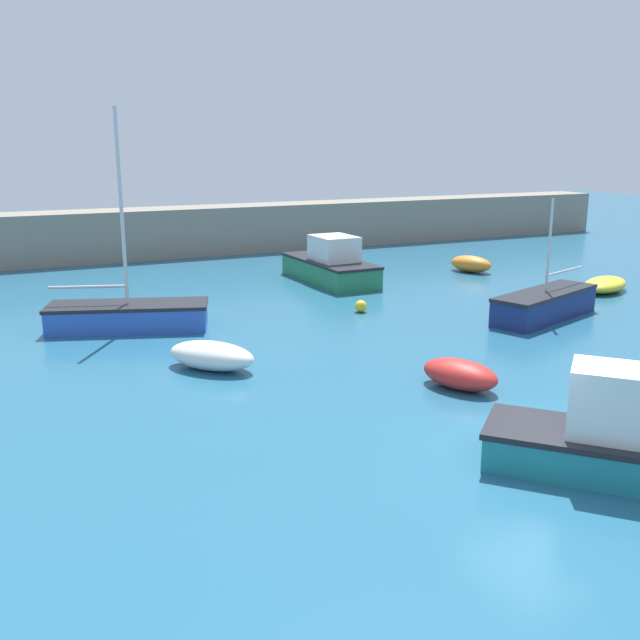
% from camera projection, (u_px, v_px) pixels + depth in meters
% --- Properties ---
extents(ground_plane, '(120.00, 120.00, 0.20)m').
position_uv_depth(ground_plane, '(541.00, 460.00, 14.32)').
color(ground_plane, '#235B7A').
extents(harbor_breakwater, '(57.32, 2.63, 2.62)m').
position_uv_depth(harbor_breakwater, '(179.00, 232.00, 39.21)').
color(harbor_breakwater, gray).
rests_on(harbor_breakwater, ground_plane).
extents(cabin_cruiser_white, '(5.18, 5.41, 2.11)m').
position_uv_depth(cabin_cruiser_white, '(636.00, 443.00, 13.21)').
color(cabin_cruiser_white, teal).
rests_on(cabin_cruiser_white, ground_plane).
extents(fishing_dinghy_green, '(1.86, 2.37, 0.74)m').
position_uv_depth(fishing_dinghy_green, '(460.00, 374.00, 18.14)').
color(fishing_dinghy_green, red).
rests_on(fishing_dinghy_green, ground_plane).
extents(rowboat_blue_near, '(2.64, 2.80, 0.77)m').
position_uv_depth(rowboat_blue_near, '(212.00, 356.00, 19.66)').
color(rowboat_blue_near, white).
rests_on(rowboat_blue_near, ground_plane).
extents(sailboat_tall_mast, '(5.54, 3.33, 7.21)m').
position_uv_depth(sailboat_tall_mast, '(128.00, 315.00, 23.85)').
color(sailboat_tall_mast, '#2D56B7').
rests_on(sailboat_tall_mast, ground_plane).
extents(rowboat_white_midwater, '(3.22, 2.56, 0.62)m').
position_uv_depth(rowboat_white_midwater, '(605.00, 284.00, 29.84)').
color(rowboat_white_midwater, yellow).
rests_on(rowboat_white_midwater, ground_plane).
extents(sailboat_short_mast, '(5.21, 3.03, 4.23)m').
position_uv_depth(sailboat_short_mast, '(545.00, 304.00, 25.28)').
color(sailboat_short_mast, navy).
rests_on(sailboat_short_mast, ground_plane).
extents(motorboat_with_cabin, '(2.38, 5.78, 2.10)m').
position_uv_depth(motorboat_with_cabin, '(331.00, 265.00, 31.86)').
color(motorboat_with_cabin, '#287A4C').
rests_on(motorboat_with_cabin, ground_plane).
extents(dinghy_near_pier, '(1.78, 2.41, 0.78)m').
position_uv_depth(dinghy_near_pier, '(471.00, 264.00, 34.34)').
color(dinghy_near_pier, orange).
rests_on(dinghy_near_pier, ground_plane).
extents(mooring_buoy_yellow, '(0.45, 0.45, 0.45)m').
position_uv_depth(mooring_buoy_yellow, '(361.00, 306.00, 26.27)').
color(mooring_buoy_yellow, yellow).
rests_on(mooring_buoy_yellow, ground_plane).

